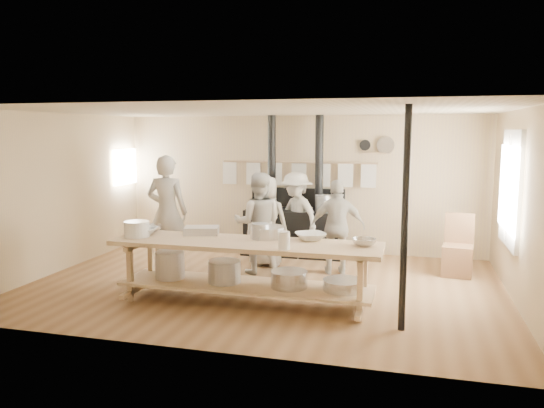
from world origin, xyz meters
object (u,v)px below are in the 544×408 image
roasting_pan (202,230)px  cook_right (337,227)px  cook_far_left (167,212)px  cook_by_window (296,215)px  cook_center (266,221)px  stove (294,227)px  cook_left (258,223)px  chair (457,257)px  prep_table (245,266)px

roasting_pan → cook_right: bearing=41.1°
cook_far_left → cook_right: 2.84m
cook_far_left → cook_by_window: cook_far_left is taller
cook_center → cook_by_window: 0.83m
stove → cook_center: bearing=-104.8°
cook_left → chair: bearing=178.6°
cook_right → roasting_pan: bearing=27.6°
stove → cook_right: stove is taller
cook_far_left → cook_right: size_ratio=1.25×
cook_left → cook_by_window: (0.36, 1.21, -0.04)m
cook_far_left → cook_left: size_ratio=1.16×
cook_by_window → roasting_pan: cook_by_window is taller
prep_table → chair: chair is taller
stove → cook_right: 1.55m
prep_table → cook_by_window: size_ratio=2.29×
roasting_pan → prep_table: bearing=-23.8°
cook_center → cook_by_window: cook_by_window is taller
stove → prep_table: (-0.00, -3.02, -0.00)m
cook_right → cook_far_left: bearing=-5.9°
cook_right → roasting_pan: size_ratio=3.19×
stove → cook_right: bearing=-50.4°
prep_table → cook_far_left: size_ratio=1.88×
cook_right → cook_by_window: 1.28m
cook_right → cook_by_window: size_ratio=0.98×
cook_right → chair: cook_right is taller
prep_table → cook_far_left: cook_far_left is taller
cook_far_left → cook_center: (1.57, 0.55, -0.18)m
stove → cook_left: (-0.27, -1.47, 0.30)m
stove → cook_left: stove is taller
cook_left → roasting_pan: bearing=54.8°
cook_center → cook_right: (1.24, -0.17, -0.01)m
prep_table → chair: (2.87, 2.23, -0.23)m
cook_left → cook_right: size_ratio=1.08×
cook_center → cook_left: bearing=92.0°
chair → prep_table: bearing=-135.0°
prep_table → cook_far_left: bearing=141.5°
stove → chair: 2.98m
cook_far_left → chair: 4.81m
cook_far_left → roasting_pan: (1.09, -1.13, -0.06)m
cook_far_left → cook_center: size_ratio=1.23×
cook_center → cook_right: bearing=174.7°
stove → cook_right: size_ratio=1.70×
prep_table → cook_center: (-0.26, 2.01, 0.26)m
cook_right → roasting_pan: (-1.73, -1.51, 0.14)m
cook_left → chair: 3.25m
cook_by_window → cook_far_left: bearing=-113.5°
stove → cook_center: (-0.27, -1.01, 0.26)m
cook_center → chair: 3.18m
cook_center → prep_table: bearing=100.0°
prep_table → cook_right: size_ratio=2.35×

